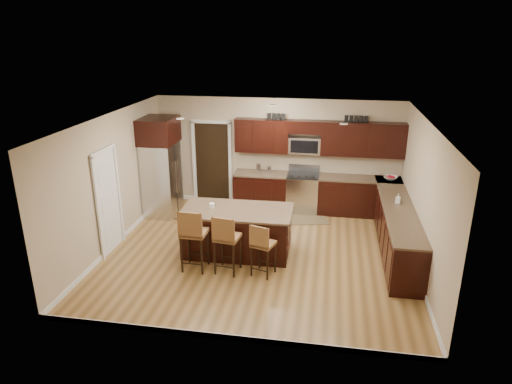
% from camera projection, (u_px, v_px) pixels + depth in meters
% --- Properties ---
extents(floor, '(6.00, 6.00, 0.00)m').
position_uv_depth(floor, '(259.00, 253.00, 9.14)').
color(floor, olive).
rests_on(floor, ground).
extents(ceiling, '(6.00, 6.00, 0.00)m').
position_uv_depth(ceiling, '(260.00, 120.00, 8.23)').
color(ceiling, silver).
rests_on(ceiling, wall_back).
extents(wall_back, '(6.00, 0.00, 6.00)m').
position_uv_depth(wall_back, '(277.00, 153.00, 11.24)').
color(wall_back, tan).
rests_on(wall_back, floor).
extents(wall_left, '(0.00, 5.50, 5.50)m').
position_uv_depth(wall_left, '(112.00, 182.00, 9.16)').
color(wall_left, tan).
rests_on(wall_left, floor).
extents(wall_right, '(0.00, 5.50, 5.50)m').
position_uv_depth(wall_right, '(423.00, 199.00, 8.22)').
color(wall_right, tan).
rests_on(wall_right, floor).
extents(base_cabinets, '(4.02, 3.96, 0.92)m').
position_uv_depth(base_cabinets, '(355.00, 211.00, 10.03)').
color(base_cabinets, black).
rests_on(base_cabinets, floor).
extents(upper_cabinets, '(4.00, 0.33, 0.80)m').
position_uv_depth(upper_cabinets, '(320.00, 137.00, 10.76)').
color(upper_cabinets, black).
rests_on(upper_cabinets, wall_back).
extents(range, '(0.76, 0.64, 1.11)m').
position_uv_depth(range, '(303.00, 192.00, 11.15)').
color(range, silver).
rests_on(range, floor).
extents(microwave, '(0.76, 0.31, 0.40)m').
position_uv_depth(microwave, '(305.00, 145.00, 10.91)').
color(microwave, silver).
rests_on(microwave, upper_cabinets).
extents(doorway, '(0.85, 0.03, 2.06)m').
position_uv_depth(doorway, '(212.00, 163.00, 11.59)').
color(doorway, black).
rests_on(doorway, floor).
extents(pantry_door, '(0.03, 0.80, 2.04)m').
position_uv_depth(pantry_door, '(108.00, 203.00, 8.99)').
color(pantry_door, white).
rests_on(pantry_door, floor).
extents(letter_decor, '(2.20, 0.03, 0.15)m').
position_uv_depth(letter_decor, '(315.00, 118.00, 10.63)').
color(letter_decor, black).
rests_on(letter_decor, upper_cabinets).
extents(island, '(2.18, 1.17, 0.92)m').
position_uv_depth(island, '(237.00, 232.00, 9.06)').
color(island, black).
rests_on(island, floor).
extents(stool_left, '(0.47, 0.47, 1.21)m').
position_uv_depth(stool_left, '(193.00, 233.00, 8.26)').
color(stool_left, olive).
rests_on(stool_left, floor).
extents(stool_mid, '(0.48, 0.48, 1.14)m').
position_uv_depth(stool_mid, '(226.00, 238.00, 8.19)').
color(stool_mid, olive).
rests_on(stool_mid, floor).
extents(stool_right, '(0.48, 0.48, 1.01)m').
position_uv_depth(stool_right, '(262.00, 244.00, 8.12)').
color(stool_right, olive).
rests_on(stool_right, floor).
extents(refrigerator, '(0.79, 0.94, 2.35)m').
position_uv_depth(refrigerator, '(161.00, 166.00, 10.71)').
color(refrigerator, silver).
rests_on(refrigerator, floor).
extents(floor_mat, '(1.04, 0.79, 0.01)m').
position_uv_depth(floor_mat, '(308.00, 219.00, 10.75)').
color(floor_mat, brown).
rests_on(floor_mat, floor).
extents(fruit_bowl, '(0.39, 0.39, 0.08)m').
position_uv_depth(fruit_bowl, '(390.00, 178.00, 10.67)').
color(fruit_bowl, silver).
rests_on(fruit_bowl, base_cabinets).
extents(soap_bottle, '(0.11, 0.11, 0.20)m').
position_uv_depth(soap_bottle, '(398.00, 198.00, 9.20)').
color(soap_bottle, '#B2B2B2').
rests_on(soap_bottle, base_cabinets).
extents(canister_tall, '(0.12, 0.12, 0.23)m').
position_uv_depth(canister_tall, '(258.00, 168.00, 11.13)').
color(canister_tall, silver).
rests_on(canister_tall, base_cabinets).
extents(canister_short, '(0.11, 0.11, 0.18)m').
position_uv_depth(canister_short, '(269.00, 170.00, 11.10)').
color(canister_short, silver).
rests_on(canister_short, base_cabinets).
extents(island_jar, '(0.10, 0.10, 0.10)m').
position_uv_depth(island_jar, '(212.00, 206.00, 8.96)').
color(island_jar, white).
rests_on(island_jar, island).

